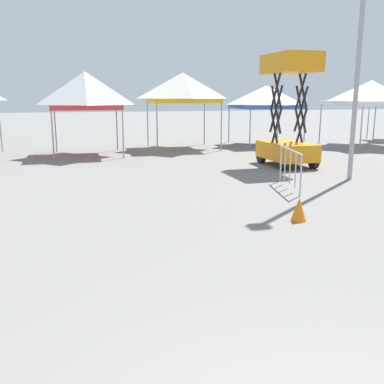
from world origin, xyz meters
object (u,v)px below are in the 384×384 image
Objects in this scene: traffic_cone_lot_center at (299,209)px; canopy_tent_behind_left at (85,91)px; canopy_tent_behind_center at (266,97)px; canopy_tent_right_of_center at (371,93)px; light_pole_near_lift at (363,0)px; crowd_barrier_near_person at (290,161)px; canopy_tent_far_right at (182,88)px; scissor_lift at (288,133)px.

canopy_tent_behind_left is at bearing 107.10° from traffic_cone_lot_center.
canopy_tent_behind_center is 0.84× the size of canopy_tent_right_of_center.
crowd_barrier_near_person is (-2.39, -0.70, -4.34)m from light_pole_near_lift.
canopy_tent_right_of_center is 12.42m from crowd_barrier_near_person.
canopy_tent_right_of_center is at bearing -20.10° from canopy_tent_behind_center.
canopy_tent_behind_center is at bearing 80.35° from light_pole_near_lift.
scissor_lift reaches higher than canopy_tent_far_right.
light_pole_near_lift is (-1.63, -9.57, 2.68)m from canopy_tent_behind_center.
scissor_lift is at bearing 63.64° from crowd_barrier_near_person.
crowd_barrier_near_person is at bearing 65.40° from traffic_cone_lot_center.
crowd_barrier_near_person is at bearing -111.36° from canopy_tent_behind_center.
light_pole_near_lift is at bearing -129.68° from canopy_tent_right_of_center.
light_pole_near_lift is at bearing -47.38° from canopy_tent_behind_left.
scissor_lift is at bearing -108.45° from canopy_tent_behind_center.
light_pole_near_lift is at bearing 44.37° from traffic_cone_lot_center.
crowd_barrier_near_person is at bearing -87.64° from canopy_tent_far_right.
canopy_tent_far_right is 9.40m from canopy_tent_right_of_center.
canopy_tent_behind_center is at bearing 3.11° from canopy_tent_far_right.
canopy_tent_far_right is at bearing 92.36° from crowd_barrier_near_person.
canopy_tent_behind_left is 10.15m from crowd_barrier_near_person.
canopy_tent_behind_center is at bearing 67.90° from traffic_cone_lot_center.
canopy_tent_far_right reaches higher than traffic_cone_lot_center.
canopy_tent_right_of_center is (9.27, -1.53, -0.22)m from canopy_tent_far_right.
light_pole_near_lift reaches higher than scissor_lift.
scissor_lift reaches higher than canopy_tent_behind_center.
canopy_tent_behind_left reaches higher than traffic_cone_lot_center.
canopy_tent_far_right is at bearing -176.89° from canopy_tent_behind_center.
canopy_tent_right_of_center is at bearing -0.67° from canopy_tent_behind_left.
canopy_tent_right_of_center is 15.54m from traffic_cone_lot_center.
traffic_cone_lot_center is (-3.17, -6.62, -0.95)m from scissor_lift.
light_pole_near_lift is (-6.47, -7.80, 2.47)m from canopy_tent_right_of_center.
canopy_tent_behind_left is 1.14× the size of canopy_tent_behind_center.
light_pole_near_lift reaches higher than canopy_tent_right_of_center.
canopy_tent_behind_left is 11.08m from light_pole_near_lift.
canopy_tent_far_right is 10.25m from crowd_barrier_near_person.
crowd_barrier_near_person is (4.94, -8.66, -1.93)m from canopy_tent_behind_left.
canopy_tent_right_of_center is 0.92× the size of scissor_lift.
canopy_tent_far_right is at bearing 85.83° from traffic_cone_lot_center.
traffic_cone_lot_center is (-1.36, -2.97, -0.51)m from crowd_barrier_near_person.
canopy_tent_behind_left is 12.41m from traffic_cone_lot_center.
canopy_tent_behind_center is at bearing 71.55° from scissor_lift.
canopy_tent_behind_left is 4.73m from canopy_tent_far_right.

